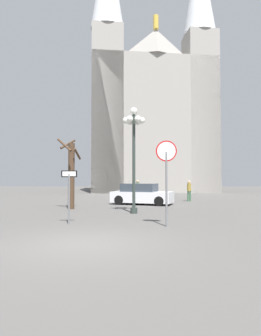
% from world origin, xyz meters
% --- Properties ---
extents(ground_plane, '(120.00, 120.00, 0.00)m').
position_xyz_m(ground_plane, '(0.00, 0.00, 0.00)').
color(ground_plane, '#514F4C').
extents(cathedral, '(17.79, 13.23, 35.99)m').
position_xyz_m(cathedral, '(3.79, 32.22, 11.50)').
color(cathedral, gray).
rests_on(cathedral, ground).
extents(stop_sign, '(0.79, 0.16, 3.23)m').
position_xyz_m(stop_sign, '(2.62, 2.89, 2.27)').
color(stop_sign, slate).
rests_on(stop_sign, ground).
extents(one_way_arrow_sign, '(0.63, 0.07, 2.12)m').
position_xyz_m(one_way_arrow_sign, '(-1.17, 3.41, 1.36)').
color(one_way_arrow_sign, slate).
rests_on(one_way_arrow_sign, ground).
extents(street_lamp, '(1.17, 1.06, 5.51)m').
position_xyz_m(street_lamp, '(1.39, 6.95, 3.87)').
color(street_lamp, '#2D3833').
rests_on(street_lamp, ground).
extents(bare_tree, '(1.37, 1.59, 4.23)m').
position_xyz_m(bare_tree, '(-2.34, 9.05, 2.12)').
color(bare_tree, '#473323').
rests_on(bare_tree, ground).
extents(parked_car_near_white, '(4.52, 3.08, 1.45)m').
position_xyz_m(parked_car_near_white, '(1.92, 12.15, 0.68)').
color(parked_car_near_white, silver).
rests_on(parked_car_near_white, ground).
extents(pedestrian_walking, '(0.32, 0.32, 1.64)m').
position_xyz_m(pedestrian_walking, '(5.80, 15.04, 0.99)').
color(pedestrian_walking, '#33663F').
rests_on(pedestrian_walking, ground).
extents(pedestrian_standing, '(0.32, 0.32, 1.69)m').
position_xyz_m(pedestrian_standing, '(1.70, 15.69, 1.03)').
color(pedestrian_standing, black).
rests_on(pedestrian_standing, ground).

